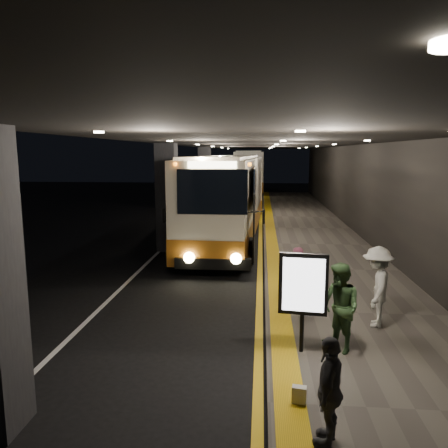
{
  "coord_description": "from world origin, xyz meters",
  "views": [
    {
      "loc": [
        2.36,
        -13.59,
        4.02
      ],
      "look_at": [
        1.15,
        0.54,
        1.7
      ],
      "focal_mm": 35.0,
      "sensor_mm": 36.0,
      "label": 1
    }
  ],
  "objects_px": {
    "passenger_waiting_green": "(340,308)",
    "stanchion_post": "(285,285)",
    "coach_second": "(242,186)",
    "bag_polka": "(306,307)",
    "passenger_waiting_grey": "(330,390)",
    "coach_third": "(247,173)",
    "info_sign": "(303,286)",
    "passenger_boarding": "(299,276)",
    "bag_plain": "(299,395)",
    "coach_main": "(227,203)",
    "passenger_waiting_white": "(377,287)"
  },
  "relations": [
    {
      "from": "passenger_waiting_white",
      "to": "bag_polka",
      "type": "distance_m",
      "value": 1.75
    },
    {
      "from": "coach_second",
      "to": "coach_main",
      "type": "bearing_deg",
      "value": -93.49
    },
    {
      "from": "info_sign",
      "to": "passenger_waiting_white",
      "type": "bearing_deg",
      "value": 46.45
    },
    {
      "from": "bag_polka",
      "to": "coach_third",
      "type": "bearing_deg",
      "value": 94.27
    },
    {
      "from": "passenger_boarding",
      "to": "bag_polka",
      "type": "height_order",
      "value": "passenger_boarding"
    },
    {
      "from": "coach_main",
      "to": "coach_third",
      "type": "relative_size",
      "value": 0.93
    },
    {
      "from": "coach_third",
      "to": "bag_polka",
      "type": "xyz_separation_m",
      "value": [
        2.65,
        -35.42,
        -1.62
      ]
    },
    {
      "from": "coach_second",
      "to": "passenger_boarding",
      "type": "xyz_separation_m",
      "value": [
        2.39,
        -20.46,
        -0.77
      ]
    },
    {
      "from": "coach_main",
      "to": "passenger_waiting_green",
      "type": "bearing_deg",
      "value": -72.08
    },
    {
      "from": "passenger_waiting_green",
      "to": "coach_third",
      "type": "bearing_deg",
      "value": 154.58
    },
    {
      "from": "passenger_boarding",
      "to": "stanchion_post",
      "type": "relative_size",
      "value": 1.43
    },
    {
      "from": "passenger_waiting_green",
      "to": "stanchion_post",
      "type": "distance_m",
      "value": 2.71
    },
    {
      "from": "coach_second",
      "to": "bag_polka",
      "type": "relative_size",
      "value": 29.24
    },
    {
      "from": "bag_plain",
      "to": "passenger_waiting_white",
      "type": "bearing_deg",
      "value": 59.02
    },
    {
      "from": "coach_third",
      "to": "bag_plain",
      "type": "xyz_separation_m",
      "value": [
        2.17,
        -39.23,
        -1.67
      ]
    },
    {
      "from": "coach_second",
      "to": "passenger_waiting_white",
      "type": "relative_size",
      "value": 6.18
    },
    {
      "from": "bag_polka",
      "to": "stanchion_post",
      "type": "height_order",
      "value": "stanchion_post"
    },
    {
      "from": "info_sign",
      "to": "coach_third",
      "type": "bearing_deg",
      "value": 100.37
    },
    {
      "from": "info_sign",
      "to": "passenger_boarding",
      "type": "bearing_deg",
      "value": 93.58
    },
    {
      "from": "bag_plain",
      "to": "info_sign",
      "type": "height_order",
      "value": "info_sign"
    },
    {
      "from": "passenger_waiting_green",
      "to": "info_sign",
      "type": "bearing_deg",
      "value": -110.73
    },
    {
      "from": "coach_second",
      "to": "passenger_waiting_white",
      "type": "height_order",
      "value": "coach_second"
    },
    {
      "from": "coach_third",
      "to": "passenger_boarding",
      "type": "height_order",
      "value": "coach_third"
    },
    {
      "from": "coach_main",
      "to": "passenger_waiting_white",
      "type": "height_order",
      "value": "coach_main"
    },
    {
      "from": "coach_second",
      "to": "bag_polka",
      "type": "bearing_deg",
      "value": -86.28
    },
    {
      "from": "bag_plain",
      "to": "bag_polka",
      "type": "bearing_deg",
      "value": 82.94
    },
    {
      "from": "coach_main",
      "to": "coach_second",
      "type": "xyz_separation_m",
      "value": [
        0.09,
        12.06,
        -0.13
      ]
    },
    {
      "from": "bag_polka",
      "to": "coach_second",
      "type": "bearing_deg",
      "value": 96.79
    },
    {
      "from": "coach_main",
      "to": "passenger_waiting_grey",
      "type": "relative_size",
      "value": 8.06
    },
    {
      "from": "coach_third",
      "to": "passenger_waiting_grey",
      "type": "distance_m",
      "value": 40.23
    },
    {
      "from": "passenger_waiting_green",
      "to": "bag_plain",
      "type": "bearing_deg",
      "value": -55.8
    },
    {
      "from": "coach_main",
      "to": "coach_third",
      "type": "distance_m",
      "value": 26.33
    },
    {
      "from": "stanchion_post",
      "to": "bag_plain",
      "type": "bearing_deg",
      "value": -90.04
    },
    {
      "from": "coach_second",
      "to": "passenger_waiting_white",
      "type": "distance_m",
      "value": 22.04
    },
    {
      "from": "passenger_boarding",
      "to": "stanchion_post",
      "type": "xyz_separation_m",
      "value": [
        -0.34,
        -0.04,
        -0.23
      ]
    },
    {
      "from": "bag_polka",
      "to": "bag_plain",
      "type": "height_order",
      "value": "bag_polka"
    },
    {
      "from": "coach_second",
      "to": "coach_third",
      "type": "height_order",
      "value": "coach_third"
    },
    {
      "from": "coach_second",
      "to": "passenger_waiting_grey",
      "type": "xyz_separation_m",
      "value": [
        2.35,
        -25.87,
        -0.77
      ]
    },
    {
      "from": "passenger_waiting_grey",
      "to": "bag_plain",
      "type": "height_order",
      "value": "passenger_waiting_grey"
    },
    {
      "from": "bag_plain",
      "to": "info_sign",
      "type": "distance_m",
      "value": 2.19
    },
    {
      "from": "coach_main",
      "to": "passenger_waiting_white",
      "type": "relative_size",
      "value": 6.7
    },
    {
      "from": "coach_main",
      "to": "bag_plain",
      "type": "xyz_separation_m",
      "value": [
        2.13,
        -12.91,
        -1.52
      ]
    },
    {
      "from": "passenger_waiting_white",
      "to": "coach_second",
      "type": "bearing_deg",
      "value": -152.4
    },
    {
      "from": "bag_plain",
      "to": "info_sign",
      "type": "xyz_separation_m",
      "value": [
        0.2,
        1.82,
        1.2
      ]
    },
    {
      "from": "bag_polka",
      "to": "passenger_boarding",
      "type": "bearing_deg",
      "value": 100.61
    },
    {
      "from": "coach_third",
      "to": "stanchion_post",
      "type": "xyz_separation_m",
      "value": [
        2.18,
        -34.77,
        -1.28
      ]
    },
    {
      "from": "passenger_waiting_green",
      "to": "passenger_waiting_grey",
      "type": "xyz_separation_m",
      "value": [
        -0.62,
        -2.85,
        -0.12
      ]
    },
    {
      "from": "passenger_boarding",
      "to": "info_sign",
      "type": "bearing_deg",
      "value": 165.55
    },
    {
      "from": "passenger_boarding",
      "to": "bag_polka",
      "type": "distance_m",
      "value": 0.9
    },
    {
      "from": "coach_second",
      "to": "info_sign",
      "type": "height_order",
      "value": "coach_second"
    }
  ]
}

